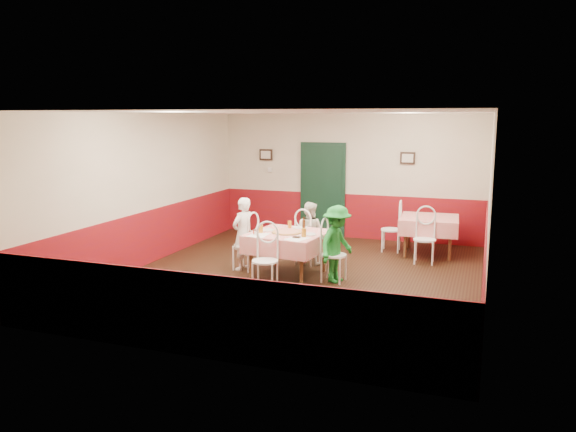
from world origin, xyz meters
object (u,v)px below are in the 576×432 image
(second_table, at_px, (429,236))
(chair_right, at_px, (334,255))
(beer_bottle, at_px, (304,223))
(diner_left, at_px, (243,234))
(wallet, at_px, (296,237))
(chair_second_a, at_px, (391,230))
(glass_b, at_px, (304,233))
(chair_left, at_px, (245,245))
(glass_c, at_px, (290,224))
(diner_right, at_px, (337,244))
(chair_far, at_px, (308,240))
(diner_far, at_px, (309,233))
(chair_second_b, at_px, (425,240))
(pizza, at_px, (287,232))
(glass_a, at_px, (261,229))
(chair_near, at_px, (265,261))
(main_table, at_px, (288,254))

(second_table, distance_m, chair_right, 2.81)
(beer_bottle, bearing_deg, diner_left, -164.17)
(beer_bottle, xyz_separation_m, wallet, (0.12, -0.75, -0.09))
(chair_second_a, height_order, beer_bottle, beer_bottle)
(chair_second_a, height_order, glass_b, glass_b)
(beer_bottle, bearing_deg, chair_left, -163.14)
(glass_c, xyz_separation_m, diner_right, (1.01, -0.50, -0.18))
(chair_far, relative_size, diner_left, 0.69)
(diner_far, bearing_deg, chair_far, 89.53)
(chair_left, height_order, glass_b, glass_b)
(chair_left, relative_size, chair_second_b, 1.00)
(chair_left, xyz_separation_m, chair_right, (1.69, -0.18, 0.00))
(chair_right, relative_size, pizza, 1.79)
(chair_second_a, distance_m, diner_right, 2.55)
(diner_right, bearing_deg, glass_c, 79.71)
(pizza, bearing_deg, glass_a, -160.66)
(chair_second_b, xyz_separation_m, glass_c, (-2.26, -1.24, 0.37))
(pizza, bearing_deg, chair_far, 83.48)
(chair_near, xyz_separation_m, pizza, (0.08, 0.81, 0.33))
(chair_second_b, bearing_deg, chair_left, -155.49)
(second_table, bearing_deg, chair_right, -117.55)
(chair_right, relative_size, chair_second_b, 1.00)
(chair_right, distance_m, glass_a, 1.34)
(chair_second_a, relative_size, chair_second_b, 1.00)
(main_table, bearing_deg, glass_c, 105.87)
(glass_b, bearing_deg, chair_near, -128.24)
(chair_near, distance_m, chair_second_a, 3.56)
(chair_near, bearing_deg, wallet, 46.65)
(chair_second_a, height_order, glass_a, glass_a)
(chair_right, height_order, diner_left, diner_left)
(glass_a, xyz_separation_m, glass_b, (0.80, -0.07, 0.00))
(second_table, bearing_deg, diner_far, -143.74)
(second_table, distance_m, chair_second_b, 0.75)
(chair_second_b, xyz_separation_m, wallet, (-1.87, -2.00, 0.32))
(chair_second_a, distance_m, chair_second_b, 1.06)
(chair_second_a, relative_size, glass_b, 6.17)
(beer_bottle, height_order, diner_left, diner_left)
(main_table, xyz_separation_m, diner_right, (0.89, -0.10, 0.27))
(chair_far, xyz_separation_m, chair_second_b, (2.05, 0.80, 0.00))
(diner_far, bearing_deg, glass_b, 109.11)
(glass_c, xyz_separation_m, diner_far, (0.21, 0.49, -0.24))
(glass_a, height_order, wallet, glass_a)
(glass_b, bearing_deg, diner_far, 103.45)
(glass_a, bearing_deg, chair_second_a, 54.72)
(glass_a, height_order, diner_far, diner_far)
(second_table, distance_m, wallet, 3.35)
(pizza, xyz_separation_m, glass_c, (-0.11, 0.44, 0.05))
(chair_near, bearing_deg, chair_second_a, 59.07)
(chair_right, xyz_separation_m, wallet, (-0.57, -0.27, 0.32))
(chair_right, xyz_separation_m, diner_left, (-1.74, 0.19, 0.21))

